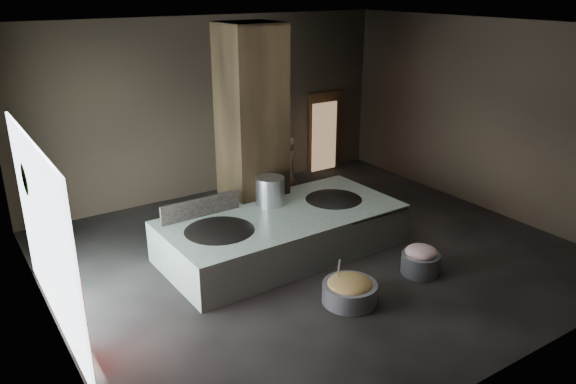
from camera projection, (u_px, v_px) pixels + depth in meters
floor at (313, 256)px, 11.58m from camera, size 10.00×9.00×0.10m
ceiling at (317, 24)px, 9.96m from camera, size 10.00×9.00×0.10m
back_wall at (210, 107)px, 14.33m from camera, size 10.00×0.10×4.50m
front_wall at (522, 232)px, 7.21m from camera, size 10.00×0.10×4.50m
left_wall at (34, 202)px, 8.18m from camera, size 0.10×9.00×4.50m
right_wall at (486, 116)px, 13.37m from camera, size 0.10×9.00×4.50m
pillar at (252, 130)px, 12.10m from camera, size 1.20×1.20×4.50m
hearth_platform at (283, 232)px, 11.53m from camera, size 4.97×2.47×0.85m
platform_cap at (282, 215)px, 11.40m from camera, size 4.80×2.31×0.03m
wok_left at (220, 235)px, 10.64m from camera, size 1.55×1.55×0.43m
wok_left_rim at (220, 232)px, 10.61m from camera, size 1.58×1.58×0.05m
wok_right at (334, 203)px, 12.15m from camera, size 1.44×1.44×0.41m
wok_right_rim at (334, 200)px, 12.13m from camera, size 1.47×1.47×0.05m
stock_pot at (270, 192)px, 11.74m from camera, size 0.60×0.60×0.64m
splash_guard at (201, 208)px, 11.16m from camera, size 1.71×0.11×0.43m
cook at (287, 172)px, 13.68m from camera, size 0.74×0.58×1.79m
veg_basin at (350, 293)px, 9.78m from camera, size 1.09×1.09×0.36m
veg_fill at (350, 284)px, 9.71m from camera, size 0.79×0.79×0.24m
ladle at (338, 273)px, 9.68m from camera, size 0.23×0.34×0.69m
meat_basin at (420, 263)px, 10.73m from camera, size 0.75×0.75×0.40m
meat_fill at (421, 252)px, 10.65m from camera, size 0.61×0.61×0.23m
doorway_near at (254, 144)px, 15.27m from camera, size 1.18×0.08×2.38m
doorway_near_glow at (250, 150)px, 14.93m from camera, size 0.80×0.04×1.89m
doorway_far at (325, 132)px, 16.51m from camera, size 1.18×0.08×2.38m
doorway_far_glow at (324, 137)px, 16.20m from camera, size 0.84×0.04×1.99m
left_opening at (45, 236)px, 8.61m from camera, size 0.04×4.20×3.10m
pavilion_sliver at (78, 316)px, 7.90m from camera, size 0.05×0.90×1.70m
tree_silhouette at (32, 178)px, 9.31m from camera, size 0.28×1.10×1.10m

